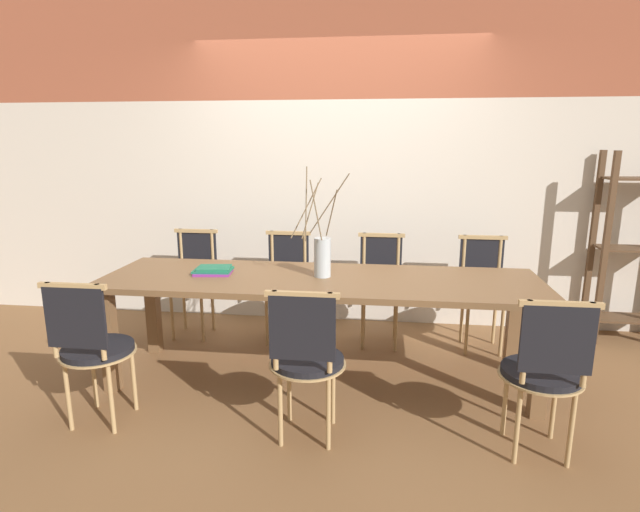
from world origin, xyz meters
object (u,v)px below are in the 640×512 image
Objects in this scene: vase_centerpiece at (322,255)px; book_stack at (214,270)px; chair_near_center at (545,368)px; chair_far_center at (380,284)px; shelving_rack at (633,249)px; dining_table at (320,290)px.

vase_centerpiece reaches higher than book_stack.
chair_near_center is 1.69m from chair_far_center.
vase_centerpiece is 0.77m from book_stack.
vase_centerpiece is 2.65m from shelving_rack.
shelving_rack reaches higher than chair_near_center.
shelving_rack reaches higher than chair_far_center.
shelving_rack is (2.44, 1.01, -0.11)m from vase_centerpiece.
dining_table is 2.67m from shelving_rack.
shelving_rack reaches higher than book_stack.
vase_centerpiece is 2.68× the size of book_stack.
book_stack reaches higher than dining_table.
chair_far_center is (0.41, 0.73, -0.15)m from dining_table.
book_stack is (-0.76, -0.02, -0.13)m from vase_centerpiece.
chair_far_center is at bearing 120.11° from chair_near_center.
vase_centerpiece is at bearing -157.53° from shelving_rack.
shelving_rack is at bearing 56.07° from chair_near_center.
book_stack is at bearing 178.40° from dining_table.
shelving_rack is (1.20, 1.78, 0.28)m from chair_near_center.
dining_table is at bearing -1.60° from book_stack.
chair_near_center is 1.00× the size of chair_far_center.
dining_table is at bearing -156.89° from shelving_rack.
vase_centerpiece is 0.47× the size of shelving_rack.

